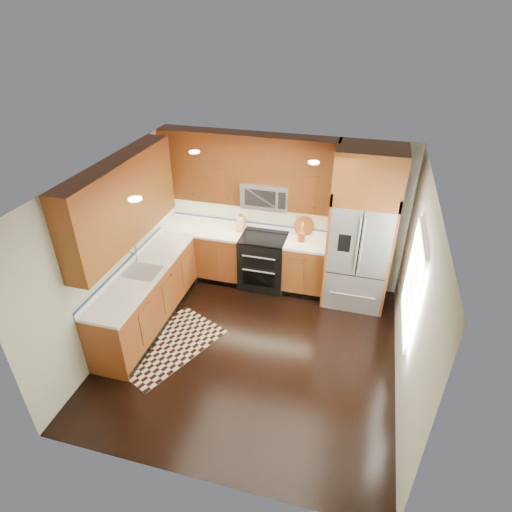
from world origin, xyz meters
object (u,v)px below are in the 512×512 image
(refrigerator, at_px, (361,230))
(knife_block, at_px, (241,223))
(utensil_crock, at_px, (301,235))
(range, at_px, (263,261))
(rug, at_px, (168,345))

(refrigerator, relative_size, knife_block, 8.42)
(knife_block, xyz_separation_m, utensil_crock, (1.06, -0.12, -0.01))
(range, distance_m, rug, 2.17)
(rug, distance_m, knife_block, 2.36)
(refrigerator, distance_m, knife_block, 2.01)
(range, xyz_separation_m, rug, (-0.95, -1.89, -0.46))
(range, relative_size, refrigerator, 0.36)
(range, bearing_deg, rug, -116.68)
(range, height_order, refrigerator, refrigerator)
(knife_block, relative_size, utensil_crock, 0.93)
(range, xyz_separation_m, knife_block, (-0.44, 0.16, 0.60))
(rug, bearing_deg, knife_block, 100.59)
(refrigerator, xyz_separation_m, utensil_crock, (-0.93, 0.07, -0.25))
(range, distance_m, knife_block, 0.76)
(rug, distance_m, utensil_crock, 2.70)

